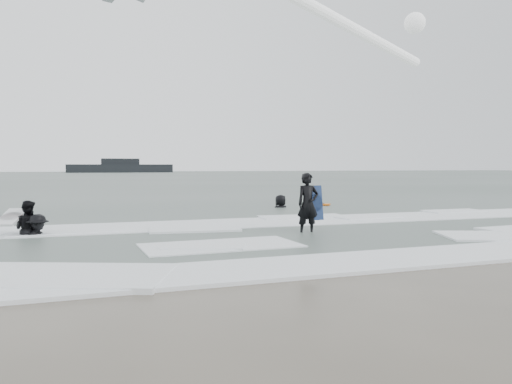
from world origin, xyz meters
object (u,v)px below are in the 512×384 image
object	(u,v)px
surfer_right_near	(309,207)
surfer_centre	(308,235)
surfer_right_far	(281,209)
vessel_horizon	(120,167)
surfer_breaker	(38,238)
airshow_jet	(302,10)
surfer_wading	(28,238)

from	to	relation	value
surfer_right_near	surfer_centre	bearing A→B (deg)	5.17
surfer_right_far	vessel_horizon	distance (m)	123.56
surfer_breaker	airshow_jet	size ratio (longest dim) A/B	0.03
surfer_centre	surfer_right_near	size ratio (longest dim) A/B	1.03
surfer_right_far	vessel_horizon	size ratio (longest dim) A/B	0.06
vessel_horizon	surfer_right_far	bearing A→B (deg)	-90.59
surfer_wading	surfer_right_near	world-z (taller)	surfer_right_near
surfer_wading	surfer_right_near	xyz separation A→B (m)	(11.09, 6.54, 0.00)
surfer_wading	vessel_horizon	distance (m)	130.08
surfer_wading	surfer_right_near	size ratio (longest dim) A/B	0.92
vessel_horizon	airshow_jet	size ratio (longest dim) A/B	0.62
surfer_centre	surfer_wading	distance (m)	7.38
surfer_wading	surfer_right_far	bearing A→B (deg)	-112.50
airshow_jet	surfer_right_near	bearing A→B (deg)	-113.66
surfer_centre	surfer_right_far	xyz separation A→B (m)	(2.36, 7.91, 0.00)
surfer_right_far	surfer_wading	bearing A→B (deg)	23.08
surfer_right_far	surfer_right_near	bearing A→B (deg)	-172.92
airshow_jet	surfer_centre	bearing A→B (deg)	-113.97
surfer_centre	surfer_wading	size ratio (longest dim) A/B	1.12
surfer_centre	surfer_wading	bearing A→B (deg)	164.42
surfer_wading	surfer_breaker	xyz separation A→B (m)	(0.24, -0.24, 0.00)
surfer_breaker	airshow_jet	distance (m)	51.37
surfer_wading	vessel_horizon	xyz separation A→B (m)	(10.78, 129.62, 1.44)
surfer_breaker	surfer_right_near	xyz separation A→B (m)	(10.85, 6.78, 0.00)
surfer_wading	surfer_breaker	bearing A→B (deg)	170.28
surfer_right_near	surfer_right_far	world-z (taller)	surfer_right_far
surfer_centre	surfer_right_near	distance (m)	9.26
surfer_centre	surfer_breaker	world-z (taller)	surfer_centre
surfer_right_far	airshow_jet	size ratio (longest dim) A/B	0.04
surfer_right_far	airshow_jet	bearing A→B (deg)	-125.06
surfer_centre	vessel_horizon	distance (m)	131.52
surfer_breaker	surfer_right_near	size ratio (longest dim) A/B	0.90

